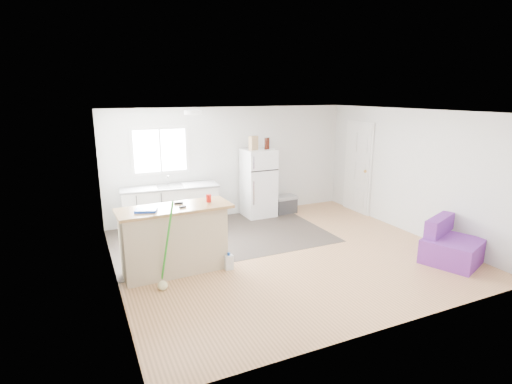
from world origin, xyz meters
TOP-DOWN VIEW (x-y plane):
  - room at (0.00, 0.00)m, footprint 5.51×5.01m
  - vinyl_zone at (-0.73, 1.25)m, footprint 4.05×2.50m
  - window at (-1.55, 2.49)m, footprint 1.18×0.06m
  - interior_door at (2.72, 1.55)m, footprint 0.11×0.92m
  - ceiling_fixture at (-1.20, 1.20)m, footprint 0.30×0.30m
  - kitchen_cabinets at (-1.46, 2.20)m, footprint 1.98×0.76m
  - peninsula at (-1.89, 0.06)m, footprint 1.71×0.70m
  - refrigerator at (0.51, 2.17)m, footprint 0.68×0.65m
  - cooler at (1.14, 2.11)m, footprint 0.54×0.38m
  - purple_seat at (2.28, -1.43)m, footprint 1.07×1.07m
  - cleaner_jug at (-1.11, -0.22)m, footprint 0.13×0.09m
  - mop at (-2.16, -0.42)m, footprint 0.29×0.34m
  - red_cup at (-1.31, 0.11)m, footprint 0.08×0.08m
  - blue_tray at (-2.28, 0.00)m, footprint 0.35×0.30m
  - tool_a at (-1.76, 0.20)m, footprint 0.15×0.07m
  - tool_b at (-1.76, -0.04)m, footprint 0.11×0.07m
  - cardboard_box at (0.35, 2.10)m, footprint 0.22×0.17m
  - bottle_left at (0.65, 2.10)m, footprint 0.07×0.07m
  - bottle_right at (0.71, 2.12)m, footprint 0.09×0.09m

SIDE VIEW (x-z plane):
  - vinyl_zone at x=-0.73m, z-range 0.00..0.00m
  - cleaner_jug at x=-1.11m, z-range -0.02..0.26m
  - cooler at x=1.14m, z-range 0.00..0.40m
  - mop at x=-2.16m, z-range -0.41..0.87m
  - purple_seat at x=2.28m, z-range -0.09..0.60m
  - kitchen_cabinets at x=-1.46m, z-range -0.13..1.01m
  - peninsula at x=-1.89m, z-range 0.01..1.04m
  - refrigerator at x=0.51m, z-range 0.00..1.50m
  - interior_door at x=2.72m, z-range -0.03..2.07m
  - tool_b at x=-1.76m, z-range 1.04..1.06m
  - tool_a at x=-1.76m, z-range 1.04..1.07m
  - blue_tray at x=-2.28m, z-range 1.04..1.07m
  - red_cup at x=-1.31m, z-range 1.04..1.16m
  - room at x=0.00m, z-range -0.01..2.41m
  - window at x=-1.55m, z-range 1.06..2.04m
  - bottle_left at x=0.65m, z-range 1.50..1.75m
  - bottle_right at x=0.71m, z-range 1.50..1.75m
  - cardboard_box at x=0.35m, z-range 1.50..1.80m
  - ceiling_fixture at x=-1.20m, z-range 2.32..2.40m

